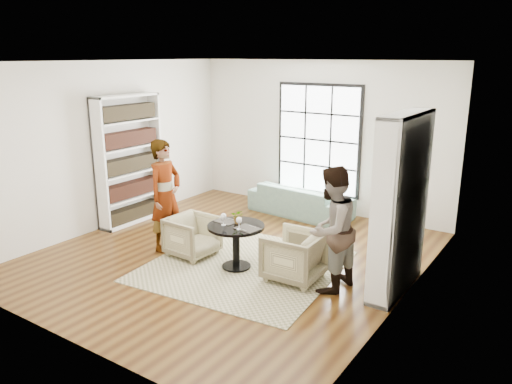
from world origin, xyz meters
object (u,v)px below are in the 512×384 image
Objects in this scene: wine_glass_left at (223,217)px; wine_glass_right at (239,221)px; pedestal_table at (236,237)px; sofa at (300,200)px; person_left at (165,195)px; armchair_right at (294,256)px; armchair_left at (193,236)px; person_right at (331,230)px; flower_centerpiece at (238,216)px.

wine_glass_right is (0.29, -0.02, 0.00)m from wine_glass_left.
pedestal_table is 0.41× the size of sofa.
sofa is at bearing -21.71° from person_left.
pedestal_table is 4.55× the size of wine_glass_left.
armchair_left is at bearing -87.88° from armchair_right.
armchair_left is 0.42× the size of person_right.
armchair_left is 2.38m from person_right.
person_left is 8.33× the size of flower_centerpiece.
armchair_right is at bearing 19.65° from wine_glass_right.
wine_glass_right is (-1.31, -0.27, -0.04)m from person_right.
flower_centerpiece is at bearing 127.78° from wine_glass_right.
armchair_right is 3.54× the size of flower_centerpiece.
person_right reaches higher than flower_centerpiece.
armchair_right is at bearing -89.59° from person_left.
wine_glass_left is 0.29m from wine_glass_right.
armchair_left is at bearing 86.83° from sofa.
pedestal_table is 1.19× the size of armchair_left.
sofa is 2.97m from wine_glass_left.
armchair_right is 2.38m from person_left.
armchair_left is 3.78× the size of wine_glass_right.
person_left is (-0.95, -2.79, 0.61)m from sofa.
pedestal_table is at bearing -83.19° from armchair_right.
wine_glass_left is (-1.05, -0.25, 0.46)m from armchair_right.
pedestal_table is 0.93m from armchair_right.
person_left reaches higher than wine_glass_right.
armchair_right is 1.02m from flower_centerpiece.
armchair_right is 0.93m from wine_glass_right.
flower_centerpiece reaches higher than wine_glass_left.
wine_glass_right is at bearing -70.87° from person_right.
pedestal_table is 0.37m from wine_glass_right.
pedestal_table is 2.85m from sofa.
person_right reaches higher than pedestal_table.
sofa is 3.32m from person_right.
flower_centerpiece is (1.39, 0.07, -0.12)m from person_left.
flower_centerpiece is (0.84, 0.07, 0.46)m from armchair_left.
armchair_left is 1.13m from wine_glass_right.
person_right is (1.46, 0.14, 0.36)m from pedestal_table.
wine_glass_left is (0.71, -0.12, 0.49)m from armchair_left.
wine_glass_right is at bearing -3.95° from wine_glass_left.
sofa is (-0.46, 2.80, -0.19)m from pedestal_table.
sofa is at bearing 99.24° from pedestal_table.
person_left is at bearing 174.69° from wine_glass_left.
wine_glass_left reaches higher than armchair_right.
armchair_right reaches higher than armchair_left.
armchair_left is 0.80m from person_left.
person_left reaches higher than armchair_right.
armchair_right is 4.15× the size of wine_glass_left.
flower_centerpiece is (-0.02, 0.08, 0.29)m from pedestal_table.
sofa is at bearing 96.09° from wine_glass_left.
armchair_right is 1.18m from wine_glass_left.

